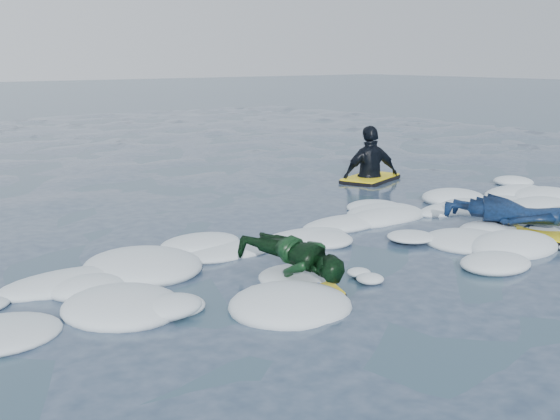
# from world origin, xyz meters

# --- Properties ---
(ground) EXTENTS (120.00, 120.00, 0.00)m
(ground) POSITION_xyz_m (0.00, 0.00, 0.00)
(ground) COLOR #1D2A46
(ground) RESTS_ON ground
(foam_band) EXTENTS (12.00, 3.10, 0.30)m
(foam_band) POSITION_xyz_m (0.00, 1.03, 0.00)
(foam_band) COLOR silver
(foam_band) RESTS_ON ground
(prone_woman_unit) EXTENTS (1.20, 1.87, 0.46)m
(prone_woman_unit) POSITION_xyz_m (3.00, 0.10, 0.24)
(prone_woman_unit) COLOR black
(prone_woman_unit) RESTS_ON ground
(prone_child_unit) EXTENTS (0.72, 1.29, 0.48)m
(prone_child_unit) POSITION_xyz_m (-0.45, 0.29, 0.25)
(prone_child_unit) COLOR black
(prone_child_unit) RESTS_ON ground
(waiting_rider_unit) EXTENTS (1.39, 1.05, 1.85)m
(waiting_rider_unit) POSITION_xyz_m (4.27, 4.00, 0.08)
(waiting_rider_unit) COLOR black
(waiting_rider_unit) RESTS_ON ground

